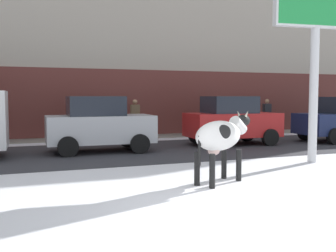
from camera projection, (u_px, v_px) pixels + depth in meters
ground_plane at (228, 209)px, 6.59m from camera, size 120.00×120.00×0.00m
road_strip at (121, 152)px, 13.38m from camera, size 60.00×5.60×0.01m
building_facade at (85, 0)px, 19.21m from camera, size 44.00×6.10×13.00m
cow_holstein at (221, 137)px, 8.55m from camera, size 1.88×1.23×1.54m
billboard at (316, 7)px, 10.99m from camera, size 2.53×0.46×5.56m
car_silver_hatchback at (99, 124)px, 13.39m from camera, size 3.54×1.99×1.86m
car_red_hatchback at (232, 121)px, 15.42m from camera, size 3.54×1.99×1.86m
pedestrian_near_billboard at (135, 120)px, 16.45m from camera, size 0.36×0.24×1.73m
pedestrian_far_left at (267, 117)px, 18.69m from camera, size 0.36×0.24×1.73m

